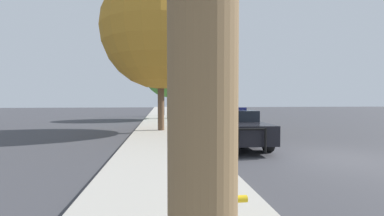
# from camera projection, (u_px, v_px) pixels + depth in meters

# --- Properties ---
(ground_plane) EXTENTS (110.00, 110.00, 0.00)m
(ground_plane) POSITION_uv_depth(u_px,v_px,m) (340.00, 159.00, 7.54)
(ground_plane) COLOR #3D3D42
(sidewalk_left) EXTENTS (3.00, 110.00, 0.13)m
(sidewalk_left) POSITION_uv_depth(u_px,v_px,m) (166.00, 162.00, 6.91)
(sidewalk_left) COLOR #ADA89E
(sidewalk_left) RESTS_ON ground_plane
(police_car) EXTENTS (2.17, 5.01, 1.44)m
(police_car) POSITION_uv_depth(u_px,v_px,m) (231.00, 126.00, 10.02)
(police_car) COLOR black
(police_car) RESTS_ON ground_plane
(fire_hydrant) EXTENTS (0.51, 0.23, 0.84)m
(fire_hydrant) POSITION_uv_depth(u_px,v_px,m) (226.00, 197.00, 3.03)
(fire_hydrant) COLOR gold
(fire_hydrant) RESTS_ON sidewalk_left
(traffic_light) EXTENTS (3.91, 0.35, 5.09)m
(traffic_light) POSITION_uv_depth(u_px,v_px,m) (178.00, 81.00, 27.40)
(traffic_light) COLOR #424247
(traffic_light) RESTS_ON sidewalk_left
(car_background_oncoming) EXTENTS (2.13, 4.58, 1.42)m
(car_background_oncoming) POSITION_uv_depth(u_px,v_px,m) (213.00, 107.00, 35.74)
(car_background_oncoming) COLOR navy
(car_background_oncoming) RESTS_ON ground_plane
(tree_sidewalk_mid) EXTENTS (4.59, 4.59, 6.42)m
(tree_sidewalk_mid) POSITION_uv_depth(u_px,v_px,m) (169.00, 71.00, 22.39)
(tree_sidewalk_mid) COLOR brown
(tree_sidewalk_mid) RESTS_ON sidewalk_left
(tree_sidewalk_near) EXTENTS (6.19, 6.19, 8.38)m
(tree_sidewalk_near) POSITION_uv_depth(u_px,v_px,m) (161.00, 30.00, 13.52)
(tree_sidewalk_near) COLOR brown
(tree_sidewalk_near) RESTS_ON sidewalk_left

